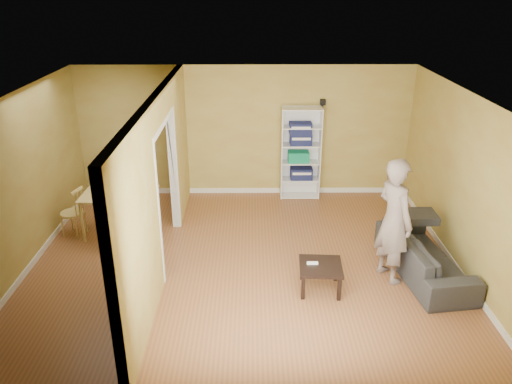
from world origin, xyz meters
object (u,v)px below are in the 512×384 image
(dining_table, at_px, (119,197))
(chair_near, at_px, (113,224))
(bookshelf, at_px, (300,153))
(coffee_table, at_px, (321,269))
(chair_left, at_px, (72,212))
(person, at_px, (395,210))
(chair_far, at_px, (129,196))
(sofa, at_px, (425,250))

(dining_table, xyz_separation_m, chair_near, (-0.00, -0.53, -0.23))
(bookshelf, height_order, dining_table, bookshelf)
(bookshelf, xyz_separation_m, coffee_table, (-0.00, -3.36, -0.58))
(chair_left, bearing_deg, person, 89.70)
(coffee_table, bearing_deg, chair_far, 144.33)
(bookshelf, distance_m, coffee_table, 3.41)
(person, bearing_deg, chair_far, 42.98)
(person, relative_size, dining_table, 1.81)
(person, bearing_deg, chair_left, 52.70)
(person, distance_m, chair_near, 4.40)
(bookshelf, bearing_deg, dining_table, -153.25)
(chair_left, height_order, chair_far, chair_far)
(bookshelf, distance_m, chair_left, 4.37)
(chair_left, distance_m, chair_far, 1.02)
(chair_left, bearing_deg, chair_far, 140.40)
(sofa, bearing_deg, dining_table, 67.29)
(coffee_table, xyz_separation_m, chair_far, (-3.18, 2.28, 0.14))
(sofa, relative_size, chair_left, 2.31)
(sofa, distance_m, person, 0.91)
(chair_left, bearing_deg, dining_table, 108.42)
(sofa, xyz_separation_m, chair_left, (-5.62, 1.26, 0.05))
(person, bearing_deg, dining_table, 49.36)
(bookshelf, height_order, coffee_table, bookshelf)
(sofa, relative_size, chair_far, 2.13)
(person, relative_size, coffee_table, 3.68)
(chair_near, bearing_deg, sofa, -26.17)
(dining_table, xyz_separation_m, chair_far, (0.02, 0.54, -0.20))
(chair_near, bearing_deg, chair_far, 71.90)
(sofa, distance_m, dining_table, 4.99)
(bookshelf, relative_size, chair_left, 2.11)
(bookshelf, bearing_deg, coffee_table, -90.03)
(dining_table, bearing_deg, chair_left, -176.54)
(dining_table, bearing_deg, bookshelf, 26.75)
(dining_table, height_order, chair_left, chair_left)
(sofa, relative_size, bookshelf, 1.10)
(chair_left, bearing_deg, sofa, 92.30)
(sofa, relative_size, person, 0.92)
(chair_left, bearing_deg, bookshelf, 127.47)
(chair_far, bearing_deg, chair_left, 38.82)
(person, bearing_deg, sofa, -99.89)
(coffee_table, relative_size, chair_far, 0.63)
(dining_table, bearing_deg, person, -18.59)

